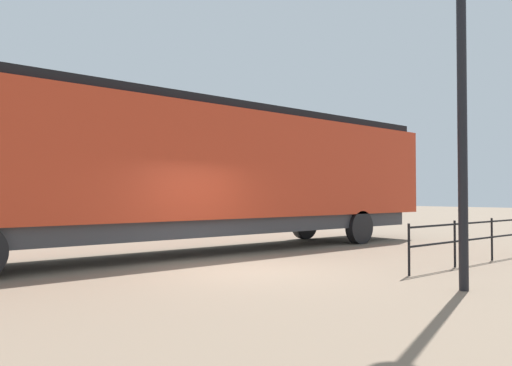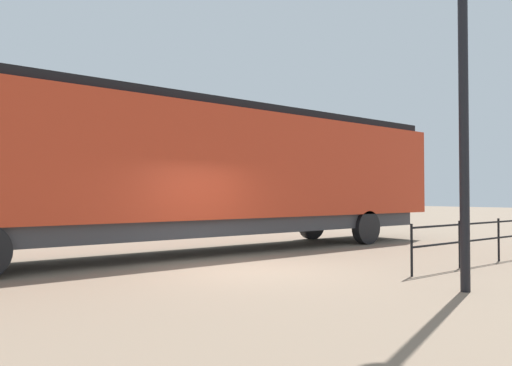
% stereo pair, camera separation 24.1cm
% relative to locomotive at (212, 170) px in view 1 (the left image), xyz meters
% --- Properties ---
extents(ground_plane, '(120.00, 120.00, 0.00)m').
position_rel_locomotive_xyz_m(ground_plane, '(3.27, -1.54, -2.34)').
color(ground_plane, '#84705B').
extents(locomotive, '(2.83, 17.69, 4.18)m').
position_rel_locomotive_xyz_m(locomotive, '(0.00, 0.00, 0.00)').
color(locomotive, red).
rests_on(locomotive, ground_plane).
extents(platform_fence, '(0.05, 7.37, 1.05)m').
position_rel_locomotive_xyz_m(platform_fence, '(6.01, 4.21, -1.66)').
color(platform_fence, black).
rests_on(platform_fence, ground_plane).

